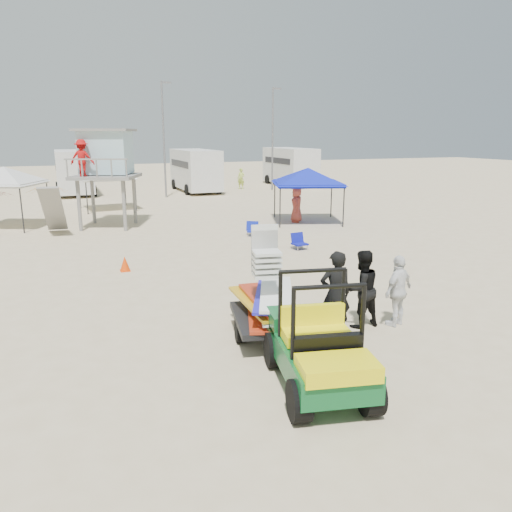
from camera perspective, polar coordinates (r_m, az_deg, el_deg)
name	(u,v)px	position (r m, az deg, el deg)	size (l,w,h in m)	color
ground	(286,349)	(10.79, 3.45, -10.52)	(140.00, 140.00, 0.00)	beige
utility_cart	(319,339)	(8.88, 7.18, -9.40)	(1.86, 2.91, 2.05)	#0D5626
surf_trailer	(267,301)	(10.86, 1.27, -5.12)	(1.82, 2.76, 2.25)	black
man_left	(335,294)	(11.24, 9.05, -4.30)	(0.71, 0.47, 1.96)	black
man_mid	(361,289)	(11.90, 11.96, -3.70)	(0.90, 0.70, 1.85)	black
man_right	(398,291)	(12.21, 15.94, -3.83)	(1.00, 0.42, 1.71)	white
lifeguard_tower	(103,156)	(25.33, -17.13, 10.85)	(3.70, 3.70, 4.58)	gray
canopy_blue	(308,171)	(25.78, 5.97, 9.68)	(4.15, 4.15, 3.18)	black
canopy_white_a	(4,170)	(26.87, -26.89, 8.79)	(3.83, 3.83, 3.34)	black
canopy_white_c	(105,167)	(31.36, -16.85, 9.72)	(3.20, 3.20, 3.09)	black
umbrella_b	(49,203)	(28.54, -22.63, 5.65)	(2.02, 2.06, 1.85)	#F9A116
cone_near	(125,264)	(17.12, -14.76, -0.85)	(0.34, 0.34, 0.50)	#EF3F07
beach_chair_b	(299,241)	(19.81, 4.89, 1.70)	(0.59, 0.64, 0.64)	#0E149B
beach_chair_c	(253,229)	(22.36, -0.34, 3.14)	(0.72, 0.81, 0.64)	#0F1FA3
rv_mid_left	(74,170)	(40.49, -20.10, 9.20)	(2.65, 6.50, 3.25)	silver
rv_mid_right	(195,168)	(40.29, -6.97, 9.91)	(2.64, 7.00, 3.25)	silver
rv_far_right	(290,165)	(44.80, 3.91, 10.35)	(2.64, 6.60, 3.25)	silver
light_pole_left	(164,140)	(36.61, -10.49, 12.85)	(0.14, 0.14, 8.00)	slate
light_pole_right	(273,140)	(40.76, 1.90, 13.14)	(0.14, 0.14, 8.00)	slate
distant_beachgoers	(273,193)	(30.84, 1.93, 7.16)	(3.63, 17.09, 1.82)	#B7D44F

